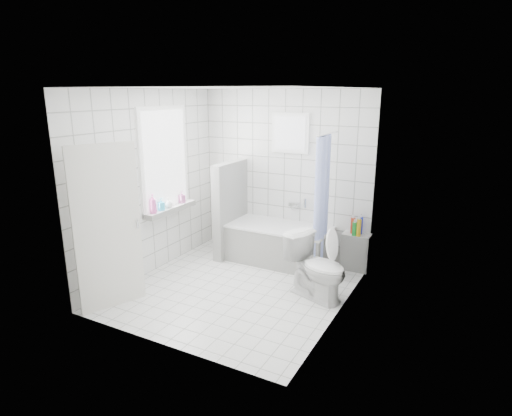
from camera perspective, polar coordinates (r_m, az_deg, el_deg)
The scene contains 19 objects.
ground at distance 5.86m, azimuth -2.59°, elevation -10.64°, with size 3.00×3.00×0.00m, color white.
ceiling at distance 5.26m, azimuth -2.95°, elevation 15.72°, with size 3.00×3.00×0.00m, color white.
wall_back at distance 6.72m, azimuth 3.79°, elevation 4.47°, with size 2.80×0.02×2.60m, color white.
wall_front at distance 4.24m, azimuth -13.14°, elevation -2.40°, with size 2.80×0.02×2.60m, color white.
wall_left at distance 6.23m, azimuth -13.93°, elevation 3.19°, with size 0.02×3.00×2.60m, color white.
wall_right at distance 4.87m, azimuth 11.56°, elevation -0.01°, with size 0.02×3.00×2.60m, color white.
window_left at distance 6.37m, azimuth -12.00°, elevation 6.31°, with size 0.01×0.90×1.40m, color white.
window_back at distance 6.55m, azimuth 4.53°, elevation 9.92°, with size 0.50×0.01×0.50m, color white.
window_sill at distance 6.50m, azimuth -11.34°, elevation -0.17°, with size 0.18×1.02×0.08m, color white.
door at distance 5.34m, azimuth -19.16°, elevation -2.58°, with size 0.04×0.80×2.00m, color silver.
bathtub at distance 6.62m, azimuth 3.12°, elevation -4.77°, with size 1.55×0.77×0.58m.
partition_wall at distance 6.81m, azimuth -3.42°, elevation -0.13°, with size 0.15×0.85×1.50m, color white.
tiled_ledge at distance 6.50m, azimuth 13.17°, elevation -5.70°, with size 0.40×0.24×0.55m, color white.
toilet at distance 5.51m, azimuth 8.16°, elevation -7.79°, with size 0.46×0.81×0.83m, color white.
curtain_rod at distance 5.95m, azimuth 9.60°, elevation 9.70°, with size 0.02×0.02×0.80m, color silver.
shower_curtain at distance 5.99m, azimuth 8.82°, elevation 1.01°, with size 0.14×0.48×1.78m, color #4E63E6, non-canonical shape.
tub_faucet at distance 6.70m, azimuth 5.17°, elevation 0.47°, with size 0.18×0.06×0.06m, color silver.
sill_bottles at distance 6.34m, azimuth -12.23°, elevation 0.76°, with size 0.15×0.77×0.28m.
ledge_bottles at distance 6.35m, azimuth 13.29°, elevation -2.46°, with size 0.17×0.19×0.25m.
Camera 1 is at (2.69, -4.52, 2.56)m, focal length 30.00 mm.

